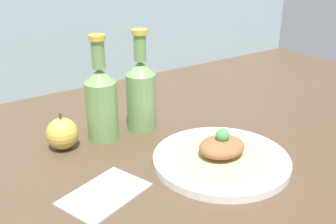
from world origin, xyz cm
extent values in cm
cube|color=brown|center=(0.00, 0.00, -2.00)|extent=(180.00, 110.00, 4.00)
cylinder|color=white|center=(-0.30, -11.00, 0.86)|extent=(29.50, 29.50, 1.71)
torus|color=white|center=(-0.30, -11.00, 1.46)|extent=(28.34, 28.34, 1.20)
cylinder|color=#D6BC7F|center=(-0.30, -11.00, 1.91)|extent=(20.98, 20.98, 0.40)
ellipsoid|color=brown|center=(-0.30, -11.00, 4.03)|extent=(10.36, 8.80, 3.83)
sphere|color=#4CA34C|center=(-0.30, -11.00, 6.83)|extent=(2.96, 2.96, 2.96)
cylinder|color=#729E5B|center=(-15.66, 14.35, 7.20)|extent=(7.51, 7.51, 14.40)
cone|color=#729E5B|center=(-15.66, 14.35, 16.09)|extent=(7.51, 7.51, 3.38)
cylinder|color=#729E5B|center=(-15.66, 14.35, 20.99)|extent=(3.00, 3.00, 6.43)
cylinder|color=gold|center=(-15.66, 14.35, 24.81)|extent=(3.75, 3.75, 1.20)
cylinder|color=#729E5B|center=(-4.81, 14.35, 7.20)|extent=(7.51, 7.51, 14.40)
cone|color=#729E5B|center=(-4.81, 14.35, 16.09)|extent=(7.51, 7.51, 3.38)
cylinder|color=#729E5B|center=(-4.81, 14.35, 20.99)|extent=(3.00, 3.00, 6.43)
cylinder|color=gold|center=(-4.81, 14.35, 24.81)|extent=(3.75, 3.75, 1.20)
sphere|color=gold|center=(-25.67, 14.91, 3.70)|extent=(7.40, 7.40, 7.40)
cylinder|color=brown|center=(-25.67, 14.91, 7.98)|extent=(0.59, 0.59, 1.66)
cube|color=#B7BCC6|center=(-26.02, -7.50, 0.40)|extent=(18.54, 15.27, 0.80)
camera|label=1|loc=(-51.02, -65.75, 43.74)|focal=42.00mm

